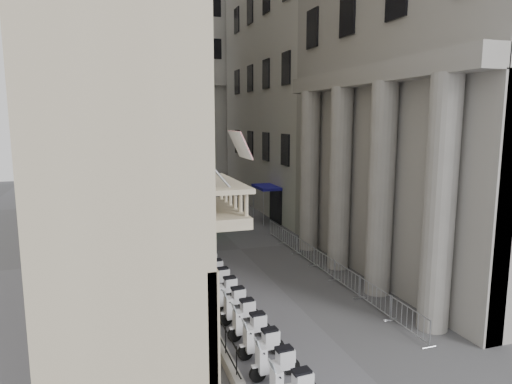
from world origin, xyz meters
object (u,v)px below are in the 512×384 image
Objects in this scene: info_kiosk at (190,224)px; pedestrian_b at (229,213)px; security_tent at (183,205)px; pedestrian_a at (197,205)px; street_lamp at (164,157)px.

info_kiosk is 0.96× the size of pedestrian_b.
security_tent is 4.01m from info_kiosk.
street_lamp is at bearing 65.70° from pedestrian_a.
security_tent is 6.87m from street_lamp.
street_lamp is 5.70m from info_kiosk.
street_lamp reaches higher than info_kiosk.
pedestrian_b is (4.95, -0.11, -4.61)m from street_lamp.
street_lamp reaches higher than pedestrian_a.
pedestrian_b is (1.81, -4.24, 0.04)m from pedestrian_a.
info_kiosk is (1.33, -3.03, -4.64)m from street_lamp.
pedestrian_a is (3.14, 4.13, -4.65)m from street_lamp.
pedestrian_b is (4.58, 6.24, -2.01)m from security_tent.
security_tent is 2.40× the size of pedestrian_b.
security_tent reaches higher than pedestrian_a.
pedestrian_b is (3.62, 2.92, 0.02)m from info_kiosk.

